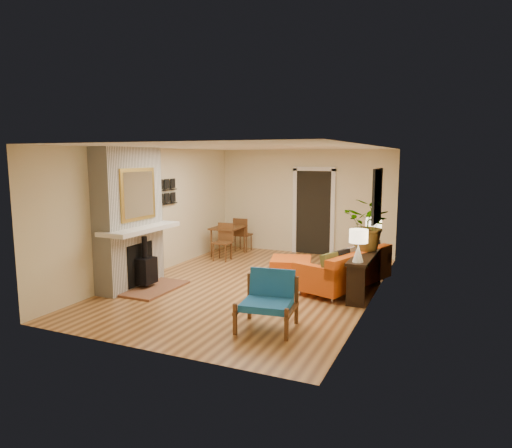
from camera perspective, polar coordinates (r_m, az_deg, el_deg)
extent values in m
plane|color=tan|center=(8.79, -0.53, -7.61)|extent=(6.50, 6.50, 0.00)
plane|color=white|center=(8.45, -0.55, 9.59)|extent=(6.50, 6.50, 0.00)
plane|color=beige|center=(11.54, 6.09, 2.76)|extent=(4.50, 0.00, 4.50)
plane|color=beige|center=(5.75, -13.95, -3.12)|extent=(4.50, 0.00, 4.50)
plane|color=beige|center=(9.66, -12.81, 1.50)|extent=(0.00, 6.50, 6.50)
plane|color=beige|center=(7.88, 14.56, -0.07)|extent=(0.00, 6.50, 6.50)
cube|color=black|center=(11.47, 7.22, 1.45)|extent=(0.88, 0.06, 2.10)
cube|color=white|center=(11.61, 4.89, 1.57)|extent=(0.10, 0.08, 2.18)
cube|color=white|center=(11.33, 9.58, 1.32)|extent=(0.10, 0.08, 2.18)
cube|color=white|center=(11.38, 7.31, 6.85)|extent=(1.08, 0.08, 0.10)
cube|color=black|center=(8.23, 14.91, 3.42)|extent=(0.04, 0.85, 0.95)
cube|color=slate|center=(8.23, 14.74, 3.42)|extent=(0.01, 0.70, 0.80)
cube|color=black|center=(9.90, -11.45, 2.41)|extent=(0.06, 0.95, 0.02)
cube|color=black|center=(9.88, -11.50, 4.14)|extent=(0.06, 0.95, 0.02)
cube|color=white|center=(8.69, -15.73, 4.36)|extent=(0.42, 1.50, 1.48)
cube|color=white|center=(8.87, -15.40, -4.04)|extent=(0.42, 1.50, 1.12)
cube|color=white|center=(8.62, -14.25, -0.57)|extent=(0.60, 1.68, 0.08)
cube|color=black|center=(8.76, -14.27, -4.88)|extent=(0.03, 0.72, 0.78)
cube|color=brown|center=(8.70, -12.62, -7.85)|extent=(0.75, 1.30, 0.04)
cube|color=black|center=(8.72, -13.65, -5.67)|extent=(0.30, 0.36, 0.48)
cylinder|color=black|center=(8.63, -13.75, -2.83)|extent=(0.10, 0.10, 0.40)
cube|color=gold|center=(8.56, -14.54, 3.61)|extent=(0.04, 0.95, 0.95)
cube|color=silver|center=(8.55, -14.43, 3.61)|extent=(0.01, 0.82, 0.82)
cylinder|color=silver|center=(8.24, 5.50, -8.40)|extent=(0.05, 0.05, 0.10)
cylinder|color=silver|center=(7.86, 9.51, -9.31)|extent=(0.05, 0.05, 0.10)
cylinder|color=silver|center=(9.69, 12.07, -5.98)|extent=(0.05, 0.05, 0.10)
cylinder|color=silver|center=(9.38, 15.67, -6.60)|extent=(0.05, 0.05, 0.10)
cube|color=#F84717|center=(8.72, 10.96, -6.24)|extent=(1.50, 2.22, 0.29)
cube|color=#F84717|center=(8.48, 12.99, -4.52)|extent=(0.86, 2.00, 0.34)
cube|color=#F84717|center=(7.90, 7.40, -5.86)|extent=(0.89, 0.45, 0.20)
cube|color=#F84717|center=(9.46, 14.02, -3.67)|extent=(0.89, 0.45, 0.20)
cube|color=brown|center=(7.89, 9.29, -5.05)|extent=(0.31, 0.43, 0.41)
cube|color=black|center=(8.21, 10.80, -4.56)|extent=(0.31, 0.43, 0.41)
cube|color=#969692|center=(8.54, 12.20, -4.10)|extent=(0.31, 0.43, 0.41)
cube|color=maroon|center=(8.82, 13.33, -3.73)|extent=(0.31, 0.43, 0.41)
cube|color=black|center=(9.16, 14.54, -3.33)|extent=(0.31, 0.43, 0.41)
cylinder|color=silver|center=(9.04, 2.19, -6.95)|extent=(0.05, 0.05, 0.06)
cylinder|color=silver|center=(9.00, 6.29, -7.07)|extent=(0.05, 0.05, 0.06)
cylinder|color=silver|center=(9.66, 2.59, -5.95)|extent=(0.05, 0.05, 0.06)
cylinder|color=silver|center=(9.62, 6.42, -6.06)|extent=(0.05, 0.05, 0.06)
cube|color=#F84717|center=(9.27, 4.39, -5.30)|extent=(0.97, 0.97, 0.34)
cube|color=brown|center=(6.66, -1.69, -10.21)|extent=(0.14, 0.75, 0.05)
cube|color=brown|center=(6.39, -2.64, -11.79)|extent=(0.06, 0.06, 0.44)
cube|color=brown|center=(6.94, -0.82, -8.98)|extent=(0.06, 0.06, 0.70)
cube|color=brown|center=(6.48, 4.49, -10.76)|extent=(0.14, 0.75, 0.05)
cube|color=brown|center=(6.20, 3.82, -12.44)|extent=(0.06, 0.06, 0.44)
cube|color=brown|center=(6.77, 5.10, -9.47)|extent=(0.06, 0.06, 0.70)
cube|color=#1D6FAE|center=(6.54, 1.36, -10.00)|extent=(0.73, 0.70, 0.10)
cube|color=#1D6FAE|center=(6.75, 2.05, -7.28)|extent=(0.68, 0.25, 0.41)
cube|color=brown|center=(11.32, -3.51, -0.43)|extent=(0.68, 0.95, 0.04)
cylinder|color=brown|center=(11.14, -5.60, -2.44)|extent=(0.04, 0.04, 0.67)
cylinder|color=brown|center=(10.91, -3.17, -2.65)|extent=(0.04, 0.04, 0.67)
cylinder|color=brown|center=(11.84, -3.79, -1.77)|extent=(0.04, 0.04, 0.67)
cylinder|color=brown|center=(11.63, -1.47, -1.95)|extent=(0.04, 0.04, 0.67)
cube|color=brown|center=(10.76, -4.23, -2.35)|extent=(0.40, 0.40, 0.04)
cube|color=brown|center=(10.89, -3.80, -0.98)|extent=(0.39, 0.05, 0.43)
cylinder|color=brown|center=(10.74, -5.35, -3.56)|extent=(0.03, 0.03, 0.41)
cylinder|color=brown|center=(10.60, -3.83, -3.70)|extent=(0.03, 0.03, 0.41)
cylinder|color=brown|center=(11.02, -4.59, -3.25)|extent=(0.03, 0.03, 0.41)
cylinder|color=brown|center=(10.88, -3.09, -3.38)|extent=(0.03, 0.03, 0.41)
cube|color=brown|center=(11.85, -1.61, -1.34)|extent=(0.40, 0.40, 0.04)
cube|color=brown|center=(11.64, -1.99, -0.36)|extent=(0.39, 0.05, 0.43)
cylinder|color=brown|center=(11.81, -2.62, -2.44)|extent=(0.03, 0.03, 0.41)
cylinder|color=brown|center=(11.68, -1.21, -2.55)|extent=(0.03, 0.03, 0.41)
cylinder|color=brown|center=(12.09, -1.99, -2.18)|extent=(0.03, 0.03, 0.41)
cylinder|color=brown|center=(11.96, -0.60, -2.29)|extent=(0.03, 0.03, 0.41)
cube|color=black|center=(8.35, 13.57, -3.76)|extent=(0.34, 1.85, 0.05)
cube|color=black|center=(7.62, 12.33, -7.67)|extent=(0.30, 0.04, 0.68)
cube|color=black|center=(9.25, 14.43, -4.90)|extent=(0.30, 0.04, 0.68)
cone|color=white|center=(7.61, 12.64, -3.55)|extent=(0.18, 0.18, 0.30)
cylinder|color=white|center=(7.58, 12.68, -2.22)|extent=(0.03, 0.03, 0.06)
cylinder|color=#FFEABF|center=(7.56, 12.71, -1.47)|extent=(0.30, 0.30, 0.22)
cone|color=white|center=(9.02, 14.42, -1.76)|extent=(0.18, 0.18, 0.30)
cylinder|color=white|center=(8.99, 14.47, -0.63)|extent=(0.03, 0.03, 0.06)
cylinder|color=#FFEABF|center=(8.98, 14.49, 0.00)|extent=(0.30, 0.30, 0.22)
imported|color=#1E5919|center=(8.55, 13.97, -0.07)|extent=(1.06, 0.99, 0.95)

